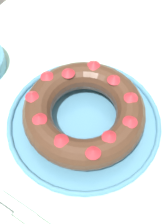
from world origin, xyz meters
TOP-DOWN VIEW (x-y plane):
  - ground_plane at (0.00, 0.00)m, footprint 8.00×8.00m
  - dining_table at (0.00, 0.00)m, footprint 1.17×0.96m
  - serving_dish at (-0.03, 0.03)m, footprint 0.36×0.36m
  - bundt_cake at (-0.03, 0.03)m, footprint 0.27×0.27m
  - cake_knife at (-0.27, -0.01)m, footprint 0.02×0.17m

SIDE VIEW (x-z plane):
  - ground_plane at x=0.00m, z-range 0.00..0.00m
  - dining_table at x=0.00m, z-range 0.27..1.00m
  - cake_knife at x=-0.27m, z-range 0.73..0.74m
  - serving_dish at x=-0.03m, z-range 0.73..0.75m
  - bundt_cake at x=-0.03m, z-range 0.75..0.82m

